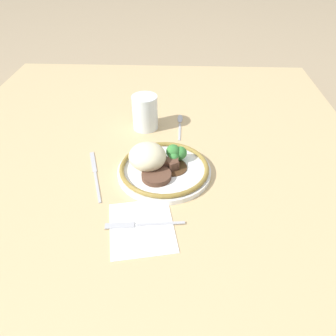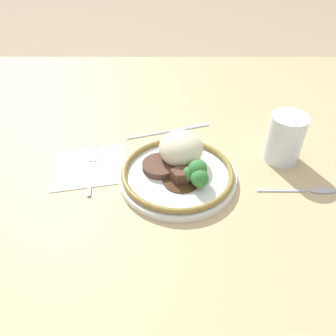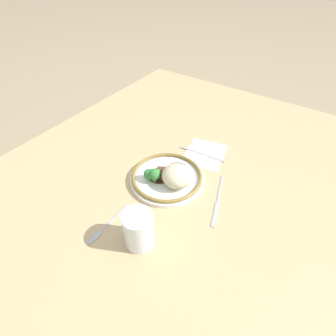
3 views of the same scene
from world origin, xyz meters
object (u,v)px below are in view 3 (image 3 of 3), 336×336
knife (218,201)px  spoon (100,232)px  plate (169,177)px  fork (207,155)px  juice_glass (139,230)px

knife → spoon: bearing=-56.0°
plate → knife: size_ratio=1.18×
fork → spoon: size_ratio=1.10×
plate → juice_glass: bearing=15.0°
juice_glass → knife: 0.28m
plate → knife: 0.18m
spoon → knife: bearing=142.4°
plate → juice_glass: (0.24, 0.06, 0.03)m
juice_glass → spoon: bearing=-70.6°
fork → knife: size_ratio=0.84×
fork → knife: bearing=-59.4°
knife → plate: bearing=-103.5°
plate → fork: 0.20m
spoon → juice_glass: bearing=109.8°
knife → spoon: (0.29, -0.23, 0.00)m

